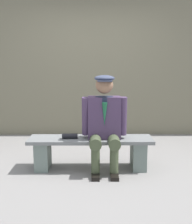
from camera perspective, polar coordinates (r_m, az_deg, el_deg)
ground_plane at (r=3.90m, az=-1.08°, el=-11.28°), size 30.00×30.00×0.00m
bench at (r=3.81m, az=-1.10°, el=-7.46°), size 1.64×0.41×0.42m
seated_man at (r=3.65m, az=1.71°, el=-1.71°), size 0.59×0.56×1.25m
rolled_magazine at (r=3.74m, az=-5.32°, el=-4.87°), size 0.21×0.08×0.07m
stadium_wall at (r=5.57m, az=-0.89°, el=8.77°), size 12.00×0.24×2.60m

